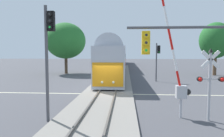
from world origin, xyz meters
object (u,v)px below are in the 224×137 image
(traffic_signal_median, at_px, (49,45))
(traffic_signal_near_right, at_px, (216,49))
(commuter_train, at_px, (119,57))
(traffic_signal_far_side, at_px, (158,56))
(crossing_signal_mast, at_px, (210,77))
(oak_behind_train, at_px, (66,41))
(maple_right_background, at_px, (216,41))
(crossing_gate_near, at_px, (179,78))

(traffic_signal_median, xyz_separation_m, traffic_signal_near_right, (7.75, -1.35, -0.27))
(commuter_train, distance_m, traffic_signal_near_right, 38.05)
(commuter_train, relative_size, traffic_signal_far_side, 12.67)
(crossing_signal_mast, bearing_deg, oak_behind_train, 121.59)
(traffic_signal_far_side, height_order, traffic_signal_near_right, traffic_signal_near_right)
(traffic_signal_near_right, xyz_separation_m, oak_behind_train, (-14.21, 26.06, 1.96))
(traffic_signal_near_right, bearing_deg, oak_behind_train, 118.61)
(traffic_signal_median, distance_m, maple_right_background, 30.02)
(crossing_gate_near, bearing_deg, maple_right_background, 63.22)
(oak_behind_train, bearing_deg, crossing_signal_mast, -58.41)
(crossing_gate_near, bearing_deg, crossing_signal_mast, -17.25)
(crossing_gate_near, distance_m, maple_right_background, 25.59)
(commuter_train, xyz_separation_m, crossing_signal_mast, (5.98, -35.66, -0.39))
(commuter_train, distance_m, traffic_signal_median, 36.41)
(commuter_train, bearing_deg, traffic_signal_median, -93.71)
(crossing_signal_mast, relative_size, oak_behind_train, 0.44)
(oak_behind_train, bearing_deg, crossing_gate_near, -60.55)
(crossing_signal_mast, relative_size, traffic_signal_near_right, 0.65)
(crossing_signal_mast, bearing_deg, commuter_train, 99.51)
(traffic_signal_far_side, distance_m, traffic_signal_median, 17.69)
(crossing_signal_mast, bearing_deg, traffic_signal_far_side, 91.50)
(traffic_signal_near_right, xyz_separation_m, maple_right_background, (10.54, 25.10, 1.86))
(commuter_train, xyz_separation_m, oak_behind_train, (-8.82, -11.60, 2.97))
(crossing_gate_near, distance_m, traffic_signal_near_right, 3.01)
(commuter_train, xyz_separation_m, crossing_gate_near, (4.50, -35.20, -0.50))
(traffic_signal_near_right, height_order, oak_behind_train, oak_behind_train)
(crossing_signal_mast, height_order, traffic_signal_far_side, traffic_signal_far_side)
(traffic_signal_median, xyz_separation_m, oak_behind_train, (-6.47, 24.71, 1.69))
(crossing_signal_mast, xyz_separation_m, oak_behind_train, (-14.80, 24.06, 3.36))
(crossing_signal_mast, xyz_separation_m, traffic_signal_far_side, (-0.40, 15.15, 0.90))
(traffic_signal_median, relative_size, oak_behind_train, 0.68)
(crossing_signal_mast, relative_size, maple_right_background, 0.45)
(traffic_signal_far_side, relative_size, traffic_signal_near_right, 0.82)
(oak_behind_train, bearing_deg, traffic_signal_median, -75.33)
(traffic_signal_median, distance_m, oak_behind_train, 25.60)
(crossing_gate_near, height_order, oak_behind_train, oak_behind_train)
(traffic_signal_median, height_order, oak_behind_train, oak_behind_train)
(maple_right_background, bearing_deg, traffic_signal_far_side, -142.48)
(maple_right_background, bearing_deg, crossing_signal_mast, -113.32)
(oak_behind_train, distance_m, maple_right_background, 24.77)
(crossing_gate_near, bearing_deg, traffic_signal_median, -170.85)
(maple_right_background, bearing_deg, traffic_signal_median, -127.60)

